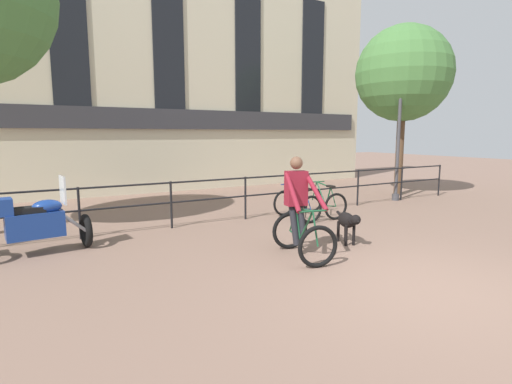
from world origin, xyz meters
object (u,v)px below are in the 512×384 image
(street_lamp, at_px, (400,114))
(parked_bicycle_near_lamp, at_px, (297,205))
(parked_motorcycle, at_px, (34,223))
(dog, at_px, (348,221))
(parked_bicycle_mid_left, at_px, (324,202))
(cyclist_with_bike, at_px, (300,212))

(street_lamp, bearing_deg, parked_bicycle_near_lamp, -170.56)
(parked_bicycle_near_lamp, bearing_deg, parked_motorcycle, -1.69)
(dog, bearing_deg, parked_motorcycle, 172.63)
(parked_bicycle_near_lamp, relative_size, parked_bicycle_mid_left, 0.97)
(parked_bicycle_near_lamp, height_order, parked_bicycle_mid_left, same)
(cyclist_with_bike, distance_m, dog, 1.26)
(dog, height_order, parked_bicycle_near_lamp, parked_bicycle_near_lamp)
(parked_motorcycle, distance_m, parked_bicycle_near_lamp, 5.64)
(parked_bicycle_mid_left, bearing_deg, street_lamp, -162.82)
(cyclist_with_bike, relative_size, parked_bicycle_near_lamp, 1.49)
(cyclist_with_bike, bearing_deg, parked_bicycle_mid_left, 55.23)
(parked_bicycle_mid_left, bearing_deg, cyclist_with_bike, 48.89)
(parked_motorcycle, relative_size, parked_bicycle_near_lamp, 1.59)
(street_lamp, bearing_deg, parked_bicycle_mid_left, -168.38)
(parked_bicycle_mid_left, bearing_deg, parked_bicycle_near_lamp, 5.56)
(parked_motorcycle, xyz_separation_m, parked_bicycle_near_lamp, (5.63, 0.07, -0.20))
(parked_motorcycle, bearing_deg, cyclist_with_bike, -126.46)
(parked_bicycle_near_lamp, height_order, street_lamp, street_lamp)
(dog, distance_m, parked_bicycle_near_lamp, 2.35)
(cyclist_with_bike, xyz_separation_m, parked_motorcycle, (-3.93, 2.33, -0.20))
(parked_bicycle_near_lamp, distance_m, parked_bicycle_mid_left, 0.84)
(dog, height_order, parked_bicycle_mid_left, parked_bicycle_mid_left)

